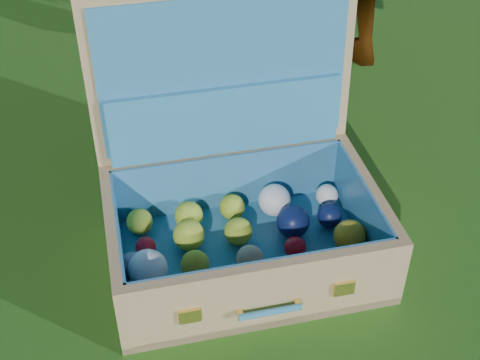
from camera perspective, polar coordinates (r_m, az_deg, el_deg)
name	(u,v)px	position (r m, az deg, el deg)	size (l,w,h in m)	color
ground	(300,280)	(1.50, 5.14, -8.51)	(60.00, 60.00, 0.00)	#215114
stray_ball	(132,266)	(1.50, -9.17, -7.29)	(0.06, 0.06, 0.06)	#4165A9
suitcase	(238,188)	(1.48, -0.18, -0.69)	(0.63, 0.50, 0.57)	tan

